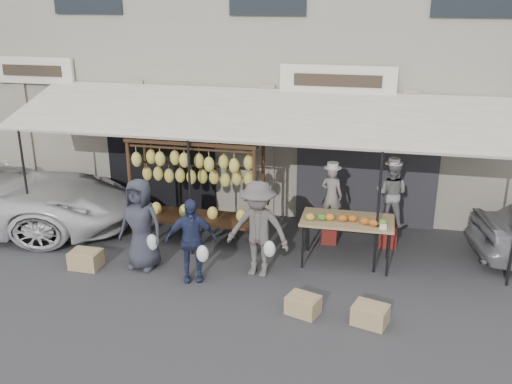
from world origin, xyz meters
TOP-DOWN VIEW (x-y plane):
  - ground_plane at (0.00, 0.00)m, footprint 90.00×90.00m
  - shophouse at (-0.00, 6.50)m, footprint 24.00×6.15m
  - awning at (0.01, 2.28)m, footprint 10.00×2.35m
  - banana_rack at (-1.04, 1.64)m, footprint 2.60×0.90m
  - produce_table at (1.96, 1.37)m, footprint 1.70×0.90m
  - vendor_left at (1.58, 2.28)m, footprint 0.50×0.38m
  - vendor_right at (2.74, 2.38)m, footprint 0.72×0.62m
  - customer_left at (-1.71, 0.42)m, footprint 0.91×0.65m
  - customer_mid at (-0.67, 0.16)m, footprint 0.97×0.65m
  - customer_right at (0.44, 0.60)m, footprint 1.22×0.80m
  - stool_left at (1.58, 2.28)m, footprint 0.32×0.32m
  - stool_right at (2.74, 2.38)m, footprint 0.42×0.42m
  - crate_near_a at (1.43, -0.54)m, footprint 0.59×0.52m
  - crate_near_b at (2.49, -0.61)m, footprint 0.61×0.53m
  - crate_far at (-2.75, 0.16)m, footprint 0.55×0.42m

SIDE VIEW (x-z plane):
  - ground_plane at x=0.00m, z-range 0.00..0.00m
  - crate_near_a at x=1.43m, z-range 0.00..0.30m
  - crate_near_b at x=2.49m, z-range 0.00..0.31m
  - crate_far at x=-2.75m, z-range 0.00..0.33m
  - stool_left at x=1.58m, z-range 0.00..0.42m
  - stool_right at x=2.74m, z-range 0.00..0.48m
  - customer_mid at x=-0.67m, z-range 0.00..1.53m
  - customer_left at x=-1.71m, z-range 0.00..1.73m
  - produce_table at x=1.96m, z-range 0.36..1.40m
  - customer_right at x=0.44m, z-range 0.00..1.78m
  - vendor_left at x=1.58m, z-range 0.42..1.64m
  - vendor_right at x=2.74m, z-range 0.48..1.77m
  - banana_rack at x=-1.04m, z-range 0.45..2.69m
  - awning at x=0.01m, z-range 1.12..4.03m
  - shophouse at x=0.00m, z-range 0.00..7.30m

